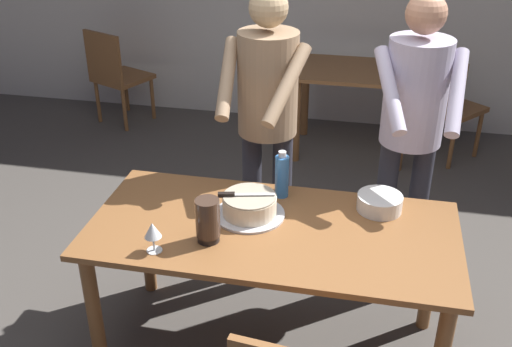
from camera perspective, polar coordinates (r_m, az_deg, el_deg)
The scene contains 13 objects.
ground_plane at distance 3.28m, azimuth 1.38°, elevation -16.18°, with size 14.00×14.00×0.00m, color #4C4742.
main_dining_table at distance 2.87m, azimuth 1.53°, elevation -6.96°, with size 1.72×0.82×0.75m.
cake_on_platter at distance 2.87m, azimuth -0.62°, elevation -3.12°, with size 0.34×0.34×0.11m.
cake_knife at distance 2.84m, azimuth -2.07°, elevation -2.02°, with size 0.27×0.08×0.02m.
plate_stack at distance 2.98m, azimuth 11.67°, elevation -2.73°, with size 0.22×0.22×0.08m.
wine_glass_near at distance 2.63m, azimuth -9.81°, elevation -5.42°, with size 0.08×0.08×0.14m.
water_bottle at distance 3.01m, azimuth 2.47°, elevation -0.21°, with size 0.07×0.07×0.25m.
hurricane_lamp at distance 2.67m, azimuth -4.61°, elevation -4.45°, with size 0.11×0.11×0.21m.
person_cutting_cake at distance 3.22m, azimuth 1.06°, elevation 5.97°, with size 0.46×0.57×1.72m.
person_standing_beside at distance 3.21m, azimuth 14.66°, elevation 4.93°, with size 0.46×0.57×1.72m.
background_table at distance 5.09m, azimuth 9.15°, elevation 8.06°, with size 1.00×0.70×0.74m.
background_chair_0 at distance 5.79m, azimuth -13.16°, elevation 9.24°, with size 0.58×0.58×0.90m.
background_chair_2 at distance 5.17m, azimuth 17.64°, elevation 6.40°, with size 0.62×0.62×0.90m.
Camera 1 is at (0.41, -2.31, 2.29)m, focal length 42.07 mm.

